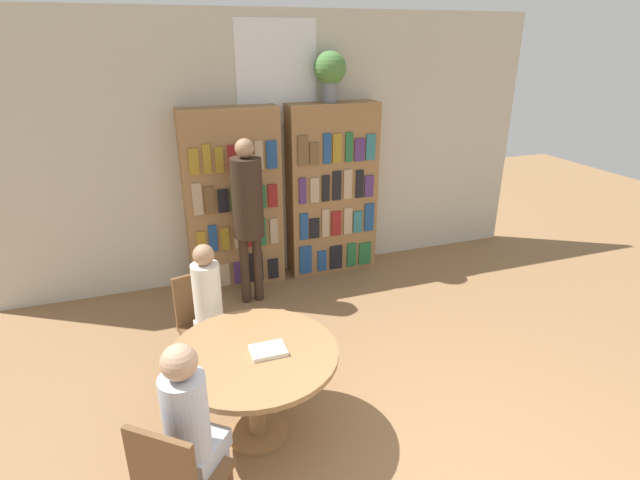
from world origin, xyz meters
TOP-DOWN VIEW (x-y plane):
  - wall_back at (0.00, 3.77)m, footprint 6.40×0.07m
  - bookshelf_left at (-0.59, 3.58)m, footprint 1.07×0.34m
  - bookshelf_right at (0.59, 3.58)m, footprint 1.07×0.34m
  - flower_vase at (0.56, 3.58)m, footprint 0.36×0.36m
  - reading_table at (-0.94, 1.07)m, footprint 1.17×1.17m
  - chair_near_camera at (-1.53, 0.36)m, footprint 0.56×0.56m
  - chair_left_side at (-1.17, 1.97)m, footprint 0.49×0.49m
  - seated_reader_left at (-1.13, 1.78)m, footprint 0.30×0.37m
  - seated_reader_right at (-1.41, 0.50)m, footprint 0.39×0.40m
  - librarian_standing at (-0.53, 3.08)m, footprint 0.32×0.59m
  - open_book_on_table at (-0.85, 1.03)m, footprint 0.24×0.18m

SIDE VIEW (x-z plane):
  - chair_near_camera at x=-1.53m, z-range 0.05..0.96m
  - chair_left_side at x=-1.17m, z-range 0.05..0.96m
  - reading_table at x=-0.94m, z-range 0.24..0.96m
  - seated_reader_left at x=-1.13m, z-range 0.07..1.30m
  - seated_reader_right at x=-1.41m, z-range 0.09..1.35m
  - open_book_on_table at x=-0.85m, z-range 0.72..0.75m
  - bookshelf_left at x=-0.59m, z-range 0.00..2.03m
  - bookshelf_right at x=0.59m, z-range 0.00..2.03m
  - librarian_standing at x=-0.53m, z-range 0.21..2.00m
  - wall_back at x=0.00m, z-range 0.01..3.01m
  - flower_vase at x=0.56m, z-range 2.10..2.64m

